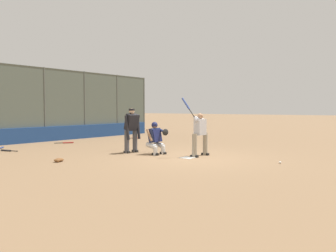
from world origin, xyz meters
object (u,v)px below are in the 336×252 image
object	(u,v)px
spare_bat_third_base_side	(67,143)
spare_bat_first_base_side	(0,148)
batter_at_plate	(200,133)
catcher_behind_plate	(156,138)
umpire_home	(132,129)
fielding_glove_on_dirt	(59,160)
baseball_loose	(280,162)
spare_bat_by_padding	(7,150)
spare_bat_near_backstop	(135,138)

from	to	relation	value
spare_bat_third_base_side	spare_bat_first_base_side	size ratio (longest dim) A/B	1.27
batter_at_plate	catcher_behind_plate	world-z (taller)	batter_at_plate
umpire_home	fielding_glove_on_dirt	distance (m)	3.12
catcher_behind_plate	spare_bat_third_base_side	size ratio (longest dim) A/B	1.47
spare_bat_third_base_side	fielding_glove_on_dirt	xyz separation A→B (m)	(3.38, 4.62, 0.02)
spare_bat_first_base_side	baseball_loose	world-z (taller)	baseball_loose
spare_bat_by_padding	spare_bat_third_base_side	distance (m)	3.30
spare_bat_by_padding	fielding_glove_on_dirt	xyz separation A→B (m)	(0.17, 3.87, 0.02)
batter_at_plate	spare_bat_first_base_side	xyz separation A→B (m)	(3.49, -7.68, -0.79)
batter_at_plate	spare_bat_third_base_side	xyz separation A→B (m)	(0.47, -7.39, -0.79)
spare_bat_near_backstop	baseball_loose	size ratio (longest dim) A/B	10.05
batter_at_plate	spare_bat_near_backstop	size ratio (longest dim) A/B	2.78
spare_bat_near_backstop	spare_bat_third_base_side	distance (m)	3.97
spare_bat_first_base_side	fielding_glove_on_dirt	distance (m)	4.93
baseball_loose	catcher_behind_plate	bearing A→B (deg)	-79.24
batter_at_plate	catcher_behind_plate	size ratio (longest dim) A/B	1.73
fielding_glove_on_dirt	baseball_loose	xyz separation A→B (m)	(-4.08, 5.55, -0.02)
fielding_glove_on_dirt	baseball_loose	bearing A→B (deg)	126.28
umpire_home	batter_at_plate	bearing A→B (deg)	114.68
batter_at_plate	spare_bat_near_backstop	xyz separation A→B (m)	(-3.42, -6.58, -0.79)
batter_at_plate	spare_bat_near_backstop	distance (m)	7.46
batter_at_plate	umpire_home	size ratio (longest dim) A/B	1.22
batter_at_plate	fielding_glove_on_dirt	world-z (taller)	batter_at_plate
spare_bat_third_base_side	baseball_loose	size ratio (longest dim) A/B	10.94
catcher_behind_plate	baseball_loose	xyz separation A→B (m)	(-0.82, 4.31, -0.58)
catcher_behind_plate	spare_bat_first_base_side	bearing A→B (deg)	-61.21
spare_bat_near_backstop	spare_bat_first_base_side	xyz separation A→B (m)	(6.91, -1.10, 0.00)
spare_bat_by_padding	fielding_glove_on_dirt	world-z (taller)	fielding_glove_on_dirt
spare_bat_by_padding	spare_bat_near_backstop	bearing A→B (deg)	-106.83
umpire_home	spare_bat_first_base_side	xyz separation A→B (m)	(2.63, -5.15, -0.88)
batter_at_plate	spare_bat_third_base_side	distance (m)	7.44
spare_bat_by_padding	spare_bat_first_base_side	xyz separation A→B (m)	(-0.19, -1.05, 0.00)
catcher_behind_plate	spare_bat_by_padding	bearing A→B (deg)	-55.23
catcher_behind_plate	spare_bat_third_base_side	world-z (taller)	catcher_behind_plate
fielding_glove_on_dirt	baseball_loose	world-z (taller)	fielding_glove_on_dirt
batter_at_plate	umpire_home	bearing A→B (deg)	-71.10
catcher_behind_plate	spare_bat_first_base_side	xyz separation A→B (m)	(2.89, -6.15, -0.58)
spare_bat_near_backstop	fielding_glove_on_dirt	xyz separation A→B (m)	(7.27, 3.82, 0.02)
fielding_glove_on_dirt	spare_bat_near_backstop	bearing A→B (deg)	-152.30
spare_bat_first_base_side	umpire_home	bearing A→B (deg)	-106.47
spare_bat_third_base_side	catcher_behind_plate	bearing A→B (deg)	-64.24
spare_bat_third_base_side	baseball_loose	distance (m)	10.20
fielding_glove_on_dirt	catcher_behind_plate	bearing A→B (deg)	159.17
batter_at_plate	catcher_behind_plate	bearing A→B (deg)	-68.57
spare_bat_first_base_side	baseball_loose	bearing A→B (deg)	-113.99
umpire_home	spare_bat_first_base_side	world-z (taller)	umpire_home
batter_at_plate	baseball_loose	bearing A→B (deg)	94.79
catcher_behind_plate	umpire_home	distance (m)	1.08
catcher_behind_plate	spare_bat_near_backstop	bearing A→B (deg)	-124.83
baseball_loose	spare_bat_by_padding	bearing A→B (deg)	-67.47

